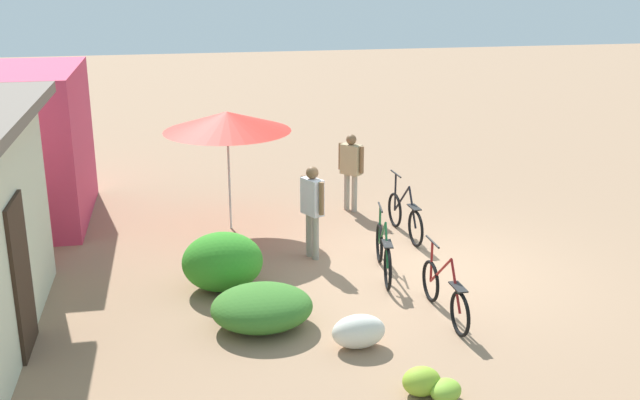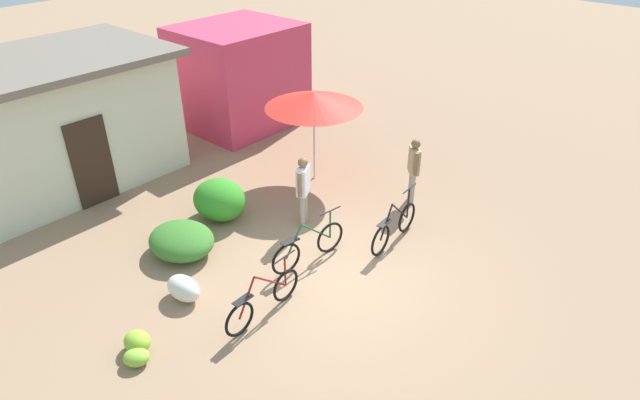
% 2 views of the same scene
% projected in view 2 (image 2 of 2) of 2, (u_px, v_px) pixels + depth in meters
% --- Properties ---
extents(ground_plane, '(60.00, 60.00, 0.00)m').
position_uv_depth(ground_plane, '(339.00, 278.00, 10.02)').
color(ground_plane, '#9B785B').
extents(building_low, '(5.52, 3.71, 3.01)m').
position_uv_depth(building_low, '(51.00, 122.00, 12.50)').
color(building_low, beige).
rests_on(building_low, ground).
extents(shop_pink, '(3.20, 2.80, 2.87)m').
position_uv_depth(shop_pink, '(239.00, 76.00, 15.68)').
color(shop_pink, '#CC3859').
rests_on(shop_pink, ground).
extents(hedge_bush_front_left, '(1.19, 1.38, 0.56)m').
position_uv_depth(hedge_bush_front_left, '(182.00, 240.00, 10.56)').
color(hedge_bush_front_left, '#397329').
rests_on(hedge_bush_front_left, ground).
extents(hedge_bush_front_right, '(1.05, 1.21, 0.88)m').
position_uv_depth(hedge_bush_front_right, '(220.00, 200.00, 11.58)').
color(hedge_bush_front_right, '#338B25').
rests_on(hedge_bush_front_right, ground).
extents(market_umbrella, '(2.28, 2.28, 2.19)m').
position_uv_depth(market_umbrella, '(314.00, 100.00, 12.33)').
color(market_umbrella, beige).
rests_on(market_umbrella, ground).
extents(bicycle_leftmost, '(1.70, 0.15, 0.94)m').
position_uv_depth(bicycle_leftmost, '(264.00, 300.00, 8.98)').
color(bicycle_leftmost, black).
rests_on(bicycle_leftmost, ground).
extents(bicycle_near_pile, '(1.72, 0.31, 0.96)m').
position_uv_depth(bicycle_near_pile, '(309.00, 246.00, 10.25)').
color(bicycle_near_pile, black).
rests_on(bicycle_near_pile, ground).
extents(bicycle_center_loaded, '(1.68, 0.20, 1.03)m').
position_uv_depth(bicycle_center_loaded, '(394.00, 227.00, 10.83)').
color(bicycle_center_loaded, black).
rests_on(bicycle_center_loaded, ground).
extents(banana_pile_on_ground, '(0.63, 0.73, 0.33)m').
position_uv_depth(banana_pile_on_ground, '(137.00, 347.00, 8.33)').
color(banana_pile_on_ground, '#8CB530').
rests_on(banana_pile_on_ground, ground).
extents(produce_sack, '(0.48, 0.73, 0.44)m').
position_uv_depth(produce_sack, '(184.00, 288.00, 9.42)').
color(produce_sack, silver).
rests_on(produce_sack, ground).
extents(person_vendor, '(0.45, 0.42, 1.54)m').
position_uv_depth(person_vendor, '(414.00, 165.00, 11.92)').
color(person_vendor, gray).
rests_on(person_vendor, ground).
extents(person_bystander, '(0.53, 0.36, 1.57)m').
position_uv_depth(person_bystander, '(303.00, 185.00, 11.08)').
color(person_bystander, gray).
rests_on(person_bystander, ground).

